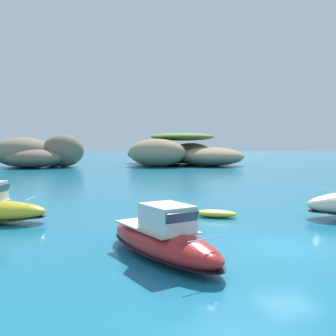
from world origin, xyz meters
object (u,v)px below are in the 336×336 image
object	(u,v)px
islet_large	(178,153)
motorboat_red	(163,239)
dinghy_tender	(215,213)
islet_small	(36,154)

from	to	relation	value
islet_large	motorboat_red	bearing A→B (deg)	-108.17
islet_large	dinghy_tender	bearing A→B (deg)	-105.51
islet_small	dinghy_tender	world-z (taller)	islet_small
islet_small	motorboat_red	size ratio (longest dim) A/B	2.82
islet_small	dinghy_tender	xyz separation A→B (m)	(12.62, -57.22, -2.30)
islet_large	islet_small	xyz separation A→B (m)	(-28.58, -0.29, 0.02)
dinghy_tender	islet_large	bearing A→B (deg)	74.49
islet_large	islet_small	distance (m)	28.58
islet_small	motorboat_red	xyz separation A→B (m)	(7.37, -64.36, -1.82)
islet_small	dinghy_tender	size ratio (longest dim) A/B	7.53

